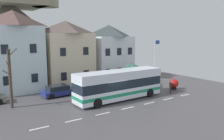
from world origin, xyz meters
TOP-DOWN VIEW (x-y plane):
  - ground_plane at (0.00, -0.00)m, footprint 40.00×60.00m
  - townhouse_00 at (-7.73, 11.66)m, footprint 6.47×5.38m
  - townhouse_01 at (-0.53, 11.96)m, footprint 6.82×5.98m
  - townhouse_02 at (7.02, 11.91)m, footprint 6.41×5.89m
  - hilltop_castle at (-3.37, 35.55)m, footprint 34.68×34.68m
  - transit_bus at (1.13, 0.82)m, footprint 10.86×2.75m
  - bus_shelter at (6.30, 5.00)m, footprint 3.60×3.60m
  - parked_car_00 at (-4.03, 6.37)m, footprint 4.22×2.18m
  - parked_car_02 at (10.53, 6.73)m, footprint 4.06×2.30m
  - pedestrian_00 at (8.17, -0.57)m, footprint 0.30×0.30m
  - pedestrian_01 at (6.81, 3.32)m, footprint 0.34×0.34m
  - pedestrian_02 at (8.64, 1.87)m, footprint 0.31×0.32m
  - public_bench at (6.32, 7.31)m, footprint 1.45×0.48m
  - flagpole at (11.01, 5.14)m, footprint 0.95×0.10m
  - harbour_buoy at (10.11, 0.55)m, footprint 1.23×1.23m
  - bare_tree_00 at (-9.74, 4.55)m, footprint 1.69×1.15m

SIDE VIEW (x-z plane):
  - ground_plane at x=0.00m, z-range -0.06..0.00m
  - public_bench at x=6.32m, z-range 0.03..0.90m
  - parked_car_00 at x=-4.03m, z-range -0.01..1.30m
  - parked_car_02 at x=10.53m, z-range -0.01..1.36m
  - harbour_buoy at x=10.11m, z-range 0.07..1.55m
  - pedestrian_02 at x=8.64m, z-range 0.08..1.66m
  - pedestrian_01 at x=6.81m, z-range 0.08..1.69m
  - pedestrian_00 at x=8.17m, z-range 0.10..1.70m
  - transit_bus at x=1.13m, z-range 0.01..3.40m
  - bus_shelter at x=6.30m, z-range 1.18..4.61m
  - bare_tree_00 at x=-9.74m, z-range 0.00..6.22m
  - flagpole at x=11.01m, z-range 0.55..7.18m
  - townhouse_02 at x=7.02m, z-range 0.00..8.99m
  - townhouse_01 at x=-0.53m, z-range 0.00..9.41m
  - townhouse_00 at x=-7.73m, z-range 0.00..10.48m
  - hilltop_castle at x=-3.37m, z-range -3.49..20.19m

